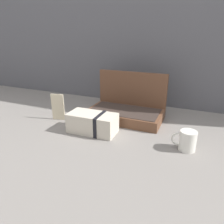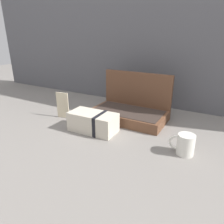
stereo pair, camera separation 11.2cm
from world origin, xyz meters
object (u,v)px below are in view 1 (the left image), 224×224
object	(u,v)px
open_suitcase	(127,108)
cream_toiletry_bag	(93,123)
info_card_left	(58,107)
coffee_mug	(187,141)

from	to	relation	value
open_suitcase	cream_toiletry_bag	bearing A→B (deg)	-109.78
info_card_left	open_suitcase	bearing A→B (deg)	17.63
open_suitcase	cream_toiletry_bag	world-z (taller)	open_suitcase
open_suitcase	info_card_left	world-z (taller)	open_suitcase
cream_toiletry_bag	info_card_left	bearing A→B (deg)	165.99
coffee_mug	info_card_left	xyz separation A→B (m)	(-0.79, 0.07, 0.04)
info_card_left	cream_toiletry_bag	bearing A→B (deg)	-24.34
open_suitcase	coffee_mug	size ratio (longest dim) A/B	4.02
coffee_mug	info_card_left	world-z (taller)	info_card_left
open_suitcase	coffee_mug	bearing A→B (deg)	-34.64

